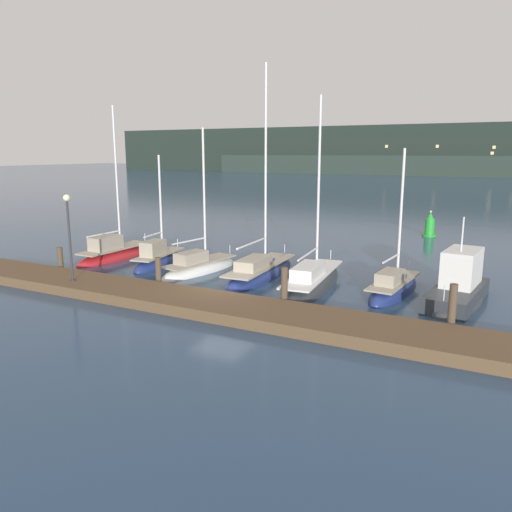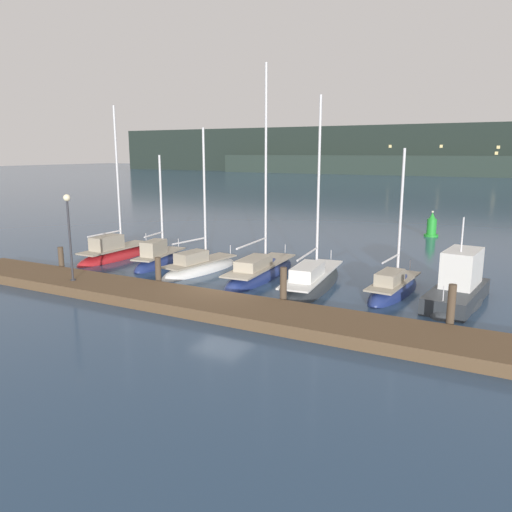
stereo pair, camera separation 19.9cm
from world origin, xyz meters
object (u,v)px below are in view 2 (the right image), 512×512
Objects in this scene: sailboat_berth_1 at (115,255)px; dock_lamppost at (69,223)px; sailboat_berth_6 at (393,291)px; channel_buoy at (432,227)px; sailboat_berth_3 at (200,269)px; sailboat_berth_4 at (260,274)px; sailboat_berth_5 at (312,285)px; motorboat_berth_7 at (457,295)px; sailboat_berth_2 at (159,262)px.

dock_lamppost is (3.33, -6.31, 2.96)m from sailboat_berth_1.
channel_buoy is at bearing 93.36° from sailboat_berth_6.
sailboat_berth_1 is at bearing 175.63° from sailboat_berth_3.
sailboat_berth_6 is at bearing 0.08° from sailboat_berth_4.
sailboat_berth_4 reaches higher than sailboat_berth_3.
sailboat_berth_6 is (3.65, 0.81, -0.01)m from sailboat_berth_5.
sailboat_berth_3 is at bearing 61.05° from dock_lamppost.
motorboat_berth_7 is 17.92m from channel_buoy.
sailboat_berth_2 is at bearing -178.02° from sailboat_berth_4.
sailboat_berth_2 is at bearing -125.10° from channel_buoy.
sailboat_berth_4 reaches higher than sailboat_berth_5.
sailboat_berth_5 reaches higher than sailboat_berth_2.
sailboat_berth_6 reaches higher than channel_buoy.
sailboat_berth_3 is 20.14m from channel_buoy.
sailboat_berth_5 is 6.45m from motorboat_berth_7.
sailboat_berth_5 is at bearing -167.54° from sailboat_berth_6.
sailboat_berth_2 is 0.84× the size of sailboat_berth_3.
sailboat_berth_4 reaches higher than dock_lamppost.
sailboat_berth_3 is at bearing -178.39° from motorboat_berth_7.
channel_buoy is at bearing 62.25° from dock_lamppost.
sailboat_berth_3 is 7.29m from dock_lamppost.
sailboat_berth_6 is at bearing 3.35° from sailboat_berth_3.
sailboat_berth_3 reaches higher than dock_lamppost.
sailboat_berth_3 is 10.29m from sailboat_berth_6.
sailboat_berth_3 is at bearing -6.86° from sailboat_berth_2.
dock_lamppost is at bearing -62.17° from sailboat_berth_1.
sailboat_berth_1 reaches higher than motorboat_berth_7.
sailboat_berth_3 reaches higher than channel_buoy.
sailboat_berth_1 is 2.38× the size of dock_lamppost.
sailboat_berth_6 is (13.32, 0.23, -0.06)m from sailboat_berth_2.
sailboat_berth_4 is at bearing -108.70° from channel_buoy.
dock_lamppost is (-13.48, -6.41, 3.05)m from sailboat_berth_6.
sailboat_berth_4 is at bearing 1.98° from sailboat_berth_2.
sailboat_berth_6 is at bearing 0.35° from sailboat_berth_1.
sailboat_berth_3 is (6.54, -0.50, -0.06)m from sailboat_berth_1.
sailboat_berth_4 is 1.99× the size of motorboat_berth_7.
sailboat_berth_6 reaches higher than motorboat_berth_7.
sailboat_berth_3 is 0.72× the size of sailboat_berth_4.
sailboat_berth_5 is at bearing -174.91° from motorboat_berth_7.
sailboat_berth_3 is 3.45m from sailboat_berth_4.
sailboat_berth_4 is 1.56× the size of sailboat_berth_6.
sailboat_berth_2 is 16.09m from motorboat_berth_7.
dock_lamppost is at bearing -159.18° from motorboat_berth_7.
motorboat_berth_7 reaches higher than channel_buoy.
sailboat_berth_2 is 0.94× the size of sailboat_berth_6.
motorboat_berth_7 is at bearing -0.39° from sailboat_berth_1.
sailboat_berth_4 is (9.95, 0.09, -0.07)m from sailboat_berth_1.
sailboat_berth_4 is at bearing 178.66° from motorboat_berth_7.
sailboat_berth_4 is 1.17× the size of sailboat_berth_5.
sailboat_berth_6 is (6.87, 0.01, -0.02)m from sailboat_berth_4.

